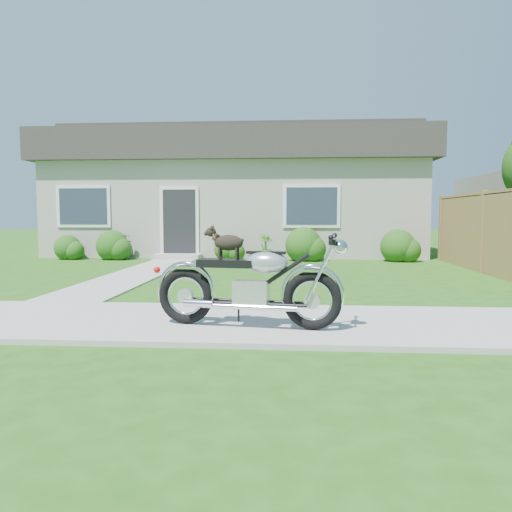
{
  "coord_description": "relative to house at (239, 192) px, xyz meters",
  "views": [
    {
      "loc": [
        1.96,
        -6.02,
        1.33
      ],
      "look_at": [
        1.43,
        1.0,
        0.75
      ],
      "focal_mm": 35.0,
      "sensor_mm": 36.0,
      "label": 1
    }
  ],
  "objects": [
    {
      "name": "potted_plant_left",
      "position": [
        -3.17,
        -3.44,
        -1.79
      ],
      "size": [
        0.86,
        0.86,
        0.73
      ],
      "primitive_type": "imported",
      "rotation": [
        0.0,
        0.0,
        2.37
      ],
      "color": "#175616",
      "rests_on": "ground"
    },
    {
      "name": "motorcycle_with_dog",
      "position": [
        1.48,
        -12.37,
        -1.61
      ],
      "size": [
        2.22,
        0.65,
        1.15
      ],
      "rotation": [
        0.0,
        0.0,
        -0.14
      ],
      "color": "black",
      "rests_on": "sidewalk"
    },
    {
      "name": "sidewalk",
      "position": [
        0.0,
        -11.99,
        -2.14
      ],
      "size": [
        24.0,
        2.2,
        0.04
      ],
      "primitive_type": "cube",
      "color": "#9E9B93",
      "rests_on": "ground"
    },
    {
      "name": "fence",
      "position": [
        6.3,
        -6.24,
        -1.22
      ],
      "size": [
        0.12,
        6.62,
        1.9
      ],
      "color": "brown",
      "rests_on": "ground"
    },
    {
      "name": "walkway",
      "position": [
        -1.5,
        -6.99,
        -2.14
      ],
      "size": [
        1.2,
        8.0,
        0.03
      ],
      "primitive_type": "cube",
      "color": "#9E9B93",
      "rests_on": "ground"
    },
    {
      "name": "shrub_row",
      "position": [
        0.57,
        -3.49,
        -1.75
      ],
      "size": [
        10.68,
        1.06,
        1.06
      ],
      "color": "#234F15",
      "rests_on": "ground"
    },
    {
      "name": "house",
      "position": [
        0.0,
        0.0,
        0.0
      ],
      "size": [
        12.6,
        7.03,
        4.5
      ],
      "color": "#A8A298",
      "rests_on": "ground"
    },
    {
      "name": "potted_plant_right",
      "position": [
        1.14,
        -3.44,
        -1.77
      ],
      "size": [
        0.61,
        0.61,
        0.77
      ],
      "primitive_type": "imported",
      "rotation": [
        0.0,
        0.0,
        0.75
      ],
      "color": "#35721F",
      "rests_on": "ground"
    },
    {
      "name": "ground",
      "position": [
        0.0,
        -11.99,
        -2.16
      ],
      "size": [
        80.0,
        80.0,
        0.0
      ],
      "primitive_type": "plane",
      "color": "#235114",
      "rests_on": "ground"
    }
  ]
}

